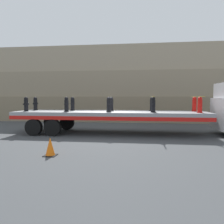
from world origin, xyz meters
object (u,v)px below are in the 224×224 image
Objects in this scene: fire_hydrant_black_far_2 at (111,104)px; fire_hydrant_black_near_3 at (153,105)px; fire_hydrant_black_far_1 at (73,104)px; fire_hydrant_red_far_4 at (194,104)px; fire_hydrant_black_near_0 at (26,104)px; fire_hydrant_black_near_2 at (109,105)px; fire_hydrant_black_near_1 at (66,104)px; fire_hydrant_red_near_4 at (200,105)px; flatbed_trailer at (101,115)px; fire_hydrant_black_far_3 at (152,104)px; fire_hydrant_black_far_0 at (35,104)px; traffic_cone at (50,147)px.

fire_hydrant_black_far_2 is 2.62m from fire_hydrant_black_near_3.
fire_hydrant_black_far_1 is 1.00× the size of fire_hydrant_red_far_4.
fire_hydrant_black_near_0 is 4.74m from fire_hydrant_black_near_2.
fire_hydrant_black_near_2 and fire_hydrant_red_far_4 have the same top height.
fire_hydrant_black_far_2 is at bearing 154.60° from fire_hydrant_black_near_3.
fire_hydrant_black_far_1 is 2.37m from fire_hydrant_black_far_2.
fire_hydrant_black_near_1 is 1.00× the size of fire_hydrant_red_near_4.
flatbed_trailer is 3.00m from fire_hydrant_black_far_3.
fire_hydrant_black_near_1 is 1.13m from fire_hydrant_black_far_1.
fire_hydrant_black_near_3 is 1.00× the size of fire_hydrant_red_near_4.
fire_hydrant_black_near_1 is (2.37, -1.13, 0.00)m from fire_hydrant_black_far_0.
fire_hydrant_red_far_4 is (7.11, 0.00, 0.00)m from fire_hydrant_black_far_1.
fire_hydrant_black_near_3 is 1.00× the size of fire_hydrant_black_far_3.
fire_hydrant_black_near_2 reaches higher than traffic_cone.
flatbed_trailer is 3.00m from fire_hydrant_black_near_3.
fire_hydrant_black_far_1 is at bearing 99.16° from traffic_cone.
fire_hydrant_red_far_4 reaches higher than flatbed_trailer.
fire_hydrant_black_far_0 is at bearing 90.00° from fire_hydrant_black_near_0.
fire_hydrant_black_near_1 is 1.00× the size of fire_hydrant_black_far_3.
fire_hydrant_black_near_1 is at bearing 180.00° from fire_hydrant_black_near_2.
fire_hydrant_black_near_0 is at bearing 180.00° from fire_hydrant_black_near_1.
fire_hydrant_black_far_1 is at bearing 166.64° from fire_hydrant_black_near_3.
fire_hydrant_black_near_1 is 7.11m from fire_hydrant_red_near_4.
fire_hydrant_black_far_2 reaches higher than flatbed_trailer.
fire_hydrant_black_near_3 is 1.00× the size of fire_hydrant_red_far_4.
fire_hydrant_black_far_3 is at bearing 11.06° from flatbed_trailer.
fire_hydrant_black_far_3 is 1.00× the size of fire_hydrant_red_far_4.
traffic_cone is at bearing -104.90° from fire_hydrant_black_far_2.
fire_hydrant_red_near_4 is (7.11, 0.00, 0.00)m from fire_hydrant_black_near_1.
fire_hydrant_red_near_4 is (9.48, -1.13, 0.00)m from fire_hydrant_black_far_0.
fire_hydrant_black_far_1 is at bearing 154.60° from fire_hydrant_black_near_2.
fire_hydrant_black_far_2 is 4.87m from fire_hydrant_red_near_4.
fire_hydrant_black_near_3 is (2.37, -1.13, 0.00)m from fire_hydrant_black_far_2.
fire_hydrant_black_near_1 is at bearing 180.00° from fire_hydrant_black_near_3.
fire_hydrant_black_far_1 is at bearing 171.01° from fire_hydrant_red_near_4.
fire_hydrant_black_near_1 and fire_hydrant_black_far_2 have the same top height.
fire_hydrant_black_near_3 is at bearing -13.36° from fire_hydrant_black_far_1.
fire_hydrant_black_near_2 is (2.37, 0.00, 0.00)m from fire_hydrant_black_near_1.
fire_hydrant_red_near_4 is at bearing 0.00° from fire_hydrant_black_near_1.
fire_hydrant_black_far_0 is at bearing 166.64° from fire_hydrant_black_near_2.
fire_hydrant_black_near_0 is at bearing 180.00° from fire_hydrant_red_near_4.
fire_hydrant_red_far_4 is (0.00, 1.13, 0.00)m from fire_hydrant_red_near_4.
fire_hydrant_black_near_0 is at bearing 126.44° from traffic_cone.
fire_hydrant_black_near_1 is 2.37m from fire_hydrant_black_near_2.
fire_hydrant_black_far_1 is (2.37, 0.00, 0.00)m from fire_hydrant_black_far_0.
traffic_cone is (0.89, -5.55, -1.35)m from fire_hydrant_black_far_1.
fire_hydrant_black_near_2 is 4.87m from fire_hydrant_red_far_4.
fire_hydrant_black_far_3 is at bearing 25.40° from fire_hydrant_black_near_2.
flatbed_trailer is 0.98m from fire_hydrant_black_near_2.
fire_hydrant_black_near_1 is (2.37, 0.00, 0.00)m from fire_hydrant_black_near_0.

